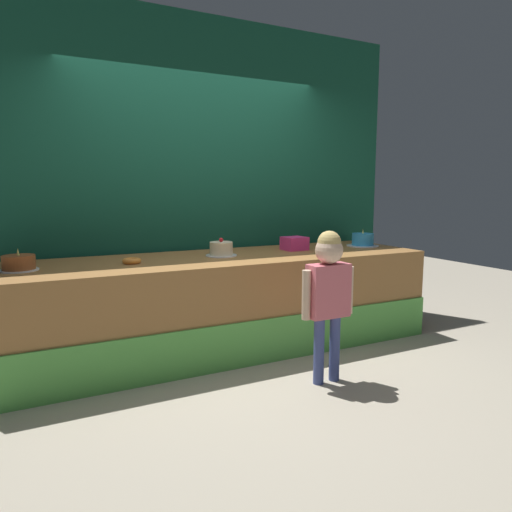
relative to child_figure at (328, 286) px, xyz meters
name	(u,v)px	position (x,y,z in m)	size (l,w,h in m)	color
ground_plane	(248,366)	(-0.38, 0.53, -0.72)	(12.00, 12.00, 0.00)	#ADA38E
stage_platform	(223,302)	(-0.38, 1.05, -0.31)	(3.74, 1.07, 0.82)	#9E6B38
curtain_backdrop	(198,178)	(-0.38, 1.67, 0.80)	(4.38, 0.08, 3.03)	#144C38
child_figure	(328,286)	(0.00, 0.00, 0.00)	(0.43, 0.20, 1.11)	#3F4C8C
pink_box	(294,243)	(0.41, 1.15, 0.16)	(0.22, 0.20, 0.13)	#E63584
donut	(132,261)	(-1.18, 1.01, 0.12)	(0.15, 0.15, 0.04)	orange
cake_left	(19,263)	(-1.97, 1.04, 0.15)	(0.26, 0.26, 0.16)	white
cake_center	(221,249)	(-0.38, 1.08, 0.16)	(0.28, 0.28, 0.16)	white
cake_right	(363,240)	(1.20, 1.09, 0.16)	(0.33, 0.33, 0.18)	silver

